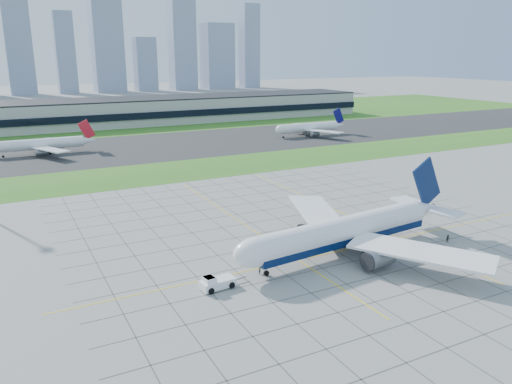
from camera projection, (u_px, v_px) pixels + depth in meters
The scene contains 13 objects.
ground at pixel (331, 248), 111.23m from camera, with size 1400.00×1400.00×0.00m, color #999994.
grass_median at pixel (190, 169), 188.18m from camera, with size 700.00×35.00×0.04m, color #285F1B.
asphalt_taxiway at pixel (150, 146), 235.21m from camera, with size 700.00×75.00×0.04m, color #383838.
grass_far at pixel (103, 120), 329.27m from camera, with size 700.00×145.00×0.04m, color #285F1B.
apron_markings at pixel (306, 233), 120.89m from camera, with size 120.00×130.00×0.03m.
terminal at pixel (173, 109), 323.51m from camera, with size 260.00×43.00×15.80m.
city_skyline at pixel (41, 38), 536.32m from camera, with size 523.00×32.40×160.00m.
airliner at pixel (345, 232), 107.08m from camera, with size 58.90×59.41×18.55m.
pushback_tug at pixel (216, 283), 91.89m from camera, with size 9.63×3.90×2.65m.
crew_near at pixel (260, 270), 98.05m from camera, with size 0.61×0.40×1.67m, color black.
crew_far at pixel (448, 239), 114.62m from camera, with size 0.91×0.71×1.88m, color #29241B.
distant_jet_1 at pixel (43, 144), 216.07m from camera, with size 40.37×42.66×14.08m.
distant_jet_2 at pixel (309, 127), 265.39m from camera, with size 40.54×42.66×14.08m.
Camera 1 is at (-62.89, -84.38, 41.68)m, focal length 35.00 mm.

